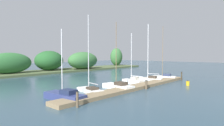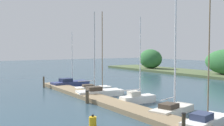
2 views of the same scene
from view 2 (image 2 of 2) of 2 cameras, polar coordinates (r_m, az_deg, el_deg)
dock_pier at (r=21.65m, az=-2.80°, el=-7.87°), size 22.60×1.80×0.35m
sailboat_0 at (r=30.40m, az=-8.92°, el=-4.33°), size 1.74×4.57×6.20m
sailboat_1 at (r=27.41m, az=-4.12°, el=-5.11°), size 1.86×3.94×8.09m
sailboat_2 at (r=24.08m, az=-2.54°, el=-6.30°), size 1.98×4.48×7.63m
sailboat_3 at (r=21.14m, az=5.74°, el=-7.49°), size 1.14×3.34×6.80m
sailboat_4 at (r=18.11m, az=13.12°, el=-9.33°), size 2.11×4.08×8.43m
sailboat_5 at (r=15.56m, az=19.75°, el=-11.67°), size 1.89×3.94×8.39m
mooring_piling_0 at (r=30.07m, az=-14.59°, el=-4.01°), size 0.21×0.21×1.22m
mooring_piling_1 at (r=20.98m, az=-5.40°, el=-7.31°), size 0.31×0.31×1.01m
channel_buoy_0 at (r=14.93m, az=-4.20°, el=-12.52°), size 0.41×0.41×0.69m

